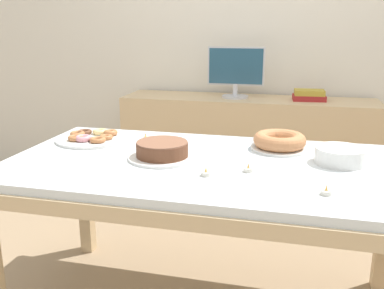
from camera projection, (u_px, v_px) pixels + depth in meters
The scene contains 13 objects.
wall_back at pixel (254, 30), 3.37m from camera, with size 8.00×0.10×2.60m, color silver.
dining_table at pixel (209, 180), 1.88m from camera, with size 1.79×0.96×0.77m.
sideboard at pixel (246, 149), 3.33m from camera, with size 1.90×0.44×0.81m.
computer_monitor at pixel (236, 72), 3.19m from camera, with size 0.42×0.20×0.38m.
book_stack at pixel (309, 95), 3.11m from camera, with size 0.24×0.17×0.08m.
cake_chocolate_round at pixel (162, 151), 1.89m from camera, with size 0.31×0.31×0.08m.
cake_golden_bundt at pixel (279, 142), 2.03m from camera, with size 0.27×0.27×0.08m.
pastry_platter at pixel (92, 137), 2.20m from camera, with size 0.37×0.37×0.04m.
plate_stack at pixel (340, 156), 1.82m from camera, with size 0.21×0.21×0.07m.
tealight_near_front at pixel (326, 192), 1.49m from camera, with size 0.04×0.04×0.04m.
tealight_near_cakes at pixel (248, 169), 1.72m from camera, with size 0.04×0.04×0.04m.
tealight_centre at pixel (206, 173), 1.68m from camera, with size 0.04×0.04×0.04m.
tealight_left_edge at pixel (146, 138), 2.21m from camera, with size 0.04×0.04×0.04m.
Camera 1 is at (0.35, -1.74, 1.33)m, focal length 40.00 mm.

